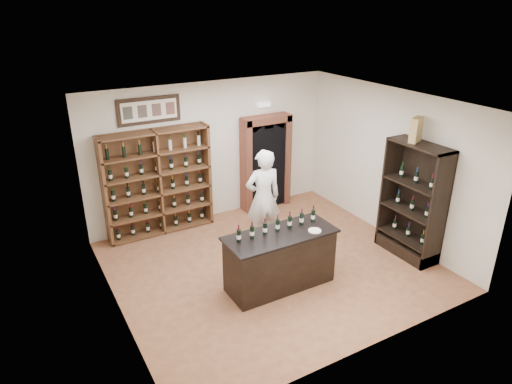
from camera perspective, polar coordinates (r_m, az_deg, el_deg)
floor at (r=8.53m, az=1.91°, el=-9.15°), size 5.50×5.50×0.00m
ceiling at (r=7.38m, az=2.22°, el=10.96°), size 5.50×5.50×0.00m
wall_back at (r=9.91m, az=-5.54°, el=5.07°), size 5.50×0.04×3.00m
wall_left at (r=6.93m, az=-17.79°, el=-4.22°), size 0.04×5.00×3.00m
wall_right at (r=9.48m, az=16.41°, el=3.36°), size 0.04×5.00×3.00m
wine_shelf at (r=9.47m, az=-12.20°, el=1.21°), size 2.20×0.38×2.20m
framed_picture at (r=9.18m, az=-13.23°, el=9.92°), size 1.25×0.04×0.52m
arched_doorway at (r=10.43m, az=1.20°, el=4.00°), size 1.17×0.35×2.17m
emergency_light at (r=10.16m, az=0.99°, el=10.89°), size 0.30×0.10×0.10m
tasting_counter at (r=7.75m, az=3.01°, el=-8.50°), size 1.88×0.78×1.00m
counter_bottle_0 at (r=7.20m, az=-2.17°, el=-5.48°), size 0.07×0.07×0.30m
counter_bottle_1 at (r=7.30m, az=-0.50°, el=-5.04°), size 0.07×0.07×0.30m
counter_bottle_2 at (r=7.40m, az=1.13°, el=-4.60°), size 0.07×0.07×0.30m
counter_bottle_3 at (r=7.52m, az=2.71°, el=-4.18°), size 0.07×0.07×0.30m
counter_bottle_4 at (r=7.63m, az=4.24°, el=-3.76°), size 0.07×0.07×0.30m
counter_bottle_5 at (r=7.76m, az=5.72°, el=-3.36°), size 0.07×0.07×0.30m
counter_bottle_6 at (r=7.89m, az=7.15°, el=-2.97°), size 0.07×0.07×0.30m
side_cabinet at (r=9.04m, az=18.87°, el=-3.05°), size 0.48×1.20×2.20m
shopkeeper at (r=8.83m, az=0.90°, el=-0.76°), size 0.77×0.56×1.96m
plate at (r=7.61m, az=7.35°, el=-4.82°), size 0.22×0.22×0.02m
wine_crate at (r=8.54m, az=19.39°, el=7.35°), size 0.34×0.24×0.44m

